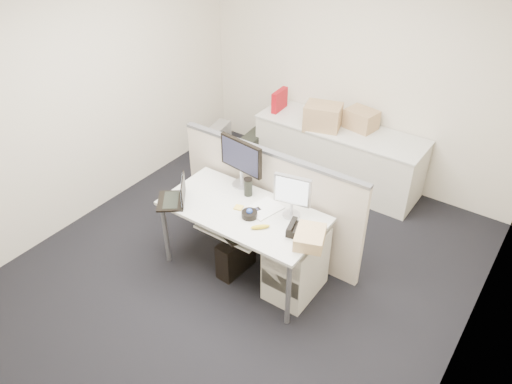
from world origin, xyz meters
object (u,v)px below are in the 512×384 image
Objects in this scene: monitor_main at (241,163)px; laptop at (170,191)px; desk_phone at (301,231)px; desk at (243,216)px.

laptop is at bearing -114.30° from monitor_main.
monitor_main reaches higher than desk_phone.
desk is 0.61m from desk_phone.
monitor_main reaches higher than desk.
desk is 3.06× the size of monitor_main.
laptop is 1.51× the size of desk_phone.
laptop is (-0.62, -0.28, 0.19)m from desk.
laptop is at bearing -155.70° from desk.
laptop reaches higher than desk_phone.
desk is at bearing 76.39° from laptop.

